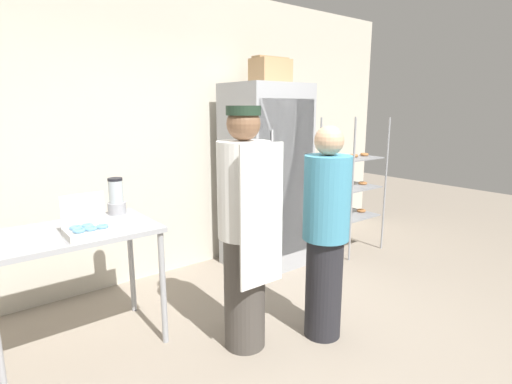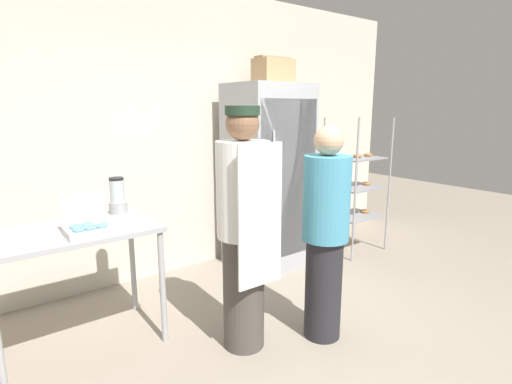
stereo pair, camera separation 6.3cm
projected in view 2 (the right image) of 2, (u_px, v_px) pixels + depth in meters
ground_plane at (325, 362)px, 2.79m from camera, size 14.00×14.00×0.00m
back_wall at (176, 133)px, 4.19m from camera, size 6.40×0.12×2.94m
refrigerator at (268, 178)px, 4.33m from camera, size 0.80×0.71×1.98m
baking_rack at (356, 186)px, 4.83m from camera, size 0.65×0.52×1.62m
prep_counter at (73, 244)px, 2.81m from camera, size 1.12×0.70×0.91m
donut_box at (88, 228)px, 2.66m from camera, size 0.29×0.23×0.27m
blender_pitcher at (117, 197)px, 3.19m from camera, size 0.14×0.14×0.29m
cardboard_storage_box at (273, 71)px, 4.24m from camera, size 0.41×0.28×0.28m
person_baker at (244, 228)px, 2.80m from camera, size 0.37×0.39×1.75m
person_customer at (325, 234)px, 2.95m from camera, size 0.34×0.34×1.62m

